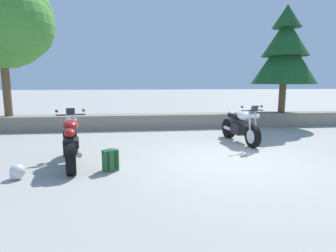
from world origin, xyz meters
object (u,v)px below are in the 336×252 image
(motorcycle_red_near_left, at_px, (71,142))
(rider_helmet, at_px, (17,172))
(leafy_tree_far_left, at_px, (4,19))
(pine_tree_mid_left, at_px, (285,51))
(motorcycle_white_centre, at_px, (240,126))
(rider_backpack, at_px, (110,159))

(motorcycle_red_near_left, bearing_deg, rider_helmet, -133.22)
(motorcycle_red_near_left, xyz_separation_m, leafy_tree_far_left, (-3.05, 4.55, 3.48))
(rider_helmet, height_order, pine_tree_mid_left, pine_tree_mid_left)
(motorcycle_white_centre, xyz_separation_m, pine_tree_mid_left, (2.93, 2.93, 2.54))
(rider_helmet, xyz_separation_m, leafy_tree_far_left, (-2.24, 5.41, 3.83))
(rider_backpack, xyz_separation_m, leafy_tree_far_left, (-3.94, 5.13, 3.72))
(rider_backpack, height_order, leafy_tree_far_left, leafy_tree_far_left)
(motorcycle_red_near_left, bearing_deg, pine_tree_mid_left, 31.58)
(rider_backpack, bearing_deg, pine_tree_mid_left, 38.17)
(motorcycle_red_near_left, distance_m, pine_tree_mid_left, 9.12)
(motorcycle_red_near_left, bearing_deg, rider_backpack, -33.55)
(rider_backpack, bearing_deg, motorcycle_white_centre, 31.57)
(motorcycle_white_centre, height_order, rider_backpack, motorcycle_white_centre)
(leafy_tree_far_left, bearing_deg, motorcycle_white_centre, -20.84)
(motorcycle_red_near_left, bearing_deg, motorcycle_white_centre, 20.10)
(rider_helmet, bearing_deg, motorcycle_white_centre, 25.28)
(motorcycle_white_centre, bearing_deg, rider_helmet, -154.72)
(leafy_tree_far_left, distance_m, pine_tree_mid_left, 10.56)
(rider_helmet, relative_size, leafy_tree_far_left, 0.05)
(rider_helmet, bearing_deg, motorcycle_red_near_left, 46.78)
(motorcycle_white_centre, distance_m, rider_backpack, 4.29)
(motorcycle_white_centre, bearing_deg, motorcycle_red_near_left, -159.90)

